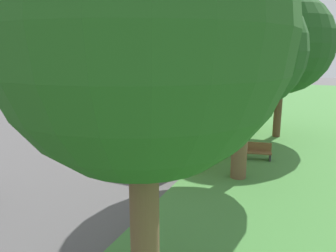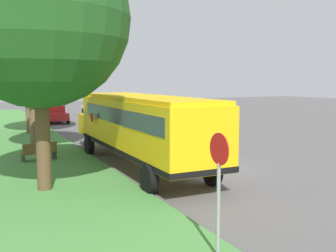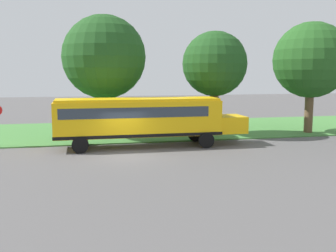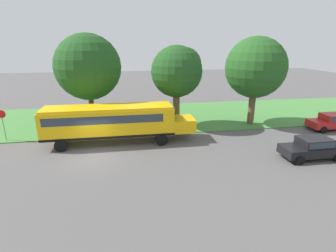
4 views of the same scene
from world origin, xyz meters
name	(u,v)px [view 3 (image 3 of 4)]	position (x,y,z in m)	size (l,w,h in m)	color
ground_plane	(126,156)	(0.00, 0.00, 0.00)	(120.00, 120.00, 0.00)	#565454
grass_verge	(113,131)	(-10.00, 0.00, 0.04)	(12.00, 80.00, 0.08)	#47843D
school_bus	(143,117)	(-2.72, 1.37, 1.92)	(2.84, 12.42, 3.16)	yellow
oak_tree_beside_bus	(104,56)	(-7.18, -0.73, 5.99)	(6.08, 6.08, 8.96)	brown
oak_tree_roadside_mid	(217,62)	(-6.36, 7.61, 5.56)	(4.88, 4.89, 7.90)	brown
oak_tree_far_end	(313,60)	(-5.59, 15.19, 5.76)	(5.89, 5.89, 8.71)	brown
park_bench	(176,130)	(-6.55, 4.52, 0.47)	(1.66, 0.76, 0.92)	brown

